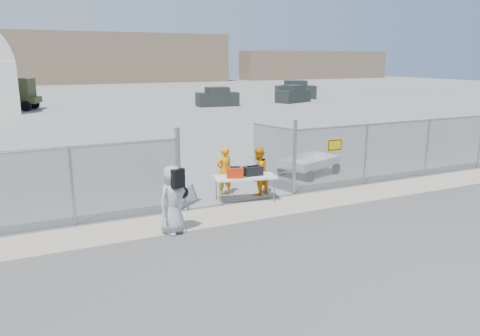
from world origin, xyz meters
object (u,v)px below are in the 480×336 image
visitor (173,200)px  utility_trailer (309,166)px  security_worker_right (258,171)px  security_worker_left (224,171)px  folding_table (245,189)px

visitor → utility_trailer: visitor is taller
security_worker_right → utility_trailer: (3.06, 1.54, -0.43)m
security_worker_left → utility_trailer: bearing=-176.6°
folding_table → security_worker_left: size_ratio=1.19×
security_worker_left → security_worker_right: size_ratio=1.01×
utility_trailer → security_worker_left: bearing=175.4°
folding_table → utility_trailer: 4.30m
security_worker_left → visitor: 3.68m
security_worker_left → utility_trailer: security_worker_left is taller
security_worker_right → utility_trailer: bearing=-177.3°
security_worker_right → folding_table: bearing=9.4°
utility_trailer → visitor: bearing=-170.4°
security_worker_right → visitor: bearing=6.9°
visitor → security_worker_left: bearing=23.2°
security_worker_right → utility_trailer: 3.45m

